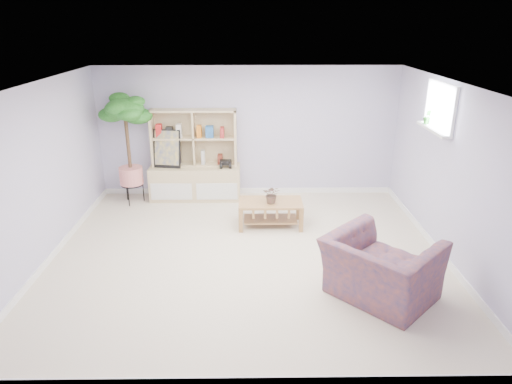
{
  "coord_description": "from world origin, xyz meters",
  "views": [
    {
      "loc": [
        0.05,
        -5.78,
        3.15
      ],
      "look_at": [
        0.13,
        0.28,
        0.86
      ],
      "focal_mm": 32.0,
      "sensor_mm": 36.0,
      "label": 1
    }
  ],
  "objects_px": {
    "armchair": "(381,265)",
    "coffee_table": "(270,213)",
    "storage_unit": "(194,156)",
    "floor_tree": "(129,150)"
  },
  "relations": [
    {
      "from": "armchair",
      "to": "coffee_table",
      "type": "bearing_deg",
      "value": -13.59
    },
    {
      "from": "storage_unit",
      "to": "armchair",
      "type": "xyz_separation_m",
      "value": [
        2.56,
        -3.32,
        -0.39
      ]
    },
    {
      "from": "coffee_table",
      "to": "armchair",
      "type": "relative_size",
      "value": 0.86
    },
    {
      "from": "storage_unit",
      "to": "floor_tree",
      "type": "xyz_separation_m",
      "value": [
        -1.13,
        -0.21,
        0.16
      ]
    },
    {
      "from": "coffee_table",
      "to": "armchair",
      "type": "bearing_deg",
      "value": -59.64
    },
    {
      "from": "storage_unit",
      "to": "armchair",
      "type": "distance_m",
      "value": 4.21
    },
    {
      "from": "coffee_table",
      "to": "floor_tree",
      "type": "xyz_separation_m",
      "value": [
        -2.47,
        1.03,
        0.78
      ]
    },
    {
      "from": "coffee_table",
      "to": "floor_tree",
      "type": "bearing_deg",
      "value": 157.21
    },
    {
      "from": "coffee_table",
      "to": "floor_tree",
      "type": "distance_m",
      "value": 2.79
    },
    {
      "from": "storage_unit",
      "to": "coffee_table",
      "type": "bearing_deg",
      "value": -42.69
    }
  ]
}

